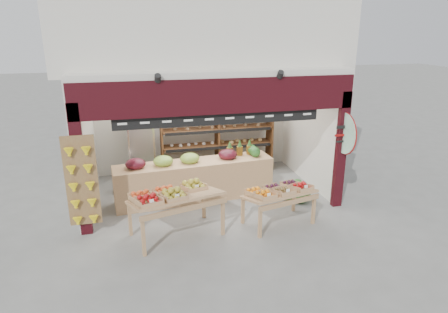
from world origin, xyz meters
TOP-DOWN VIEW (x-y plane):
  - ground at (0.00, 0.00)m, footprint 60.00×60.00m
  - shop_structure at (0.00, 1.61)m, footprint 6.36×5.12m
  - banana_board at (-2.73, -1.17)m, footprint 0.60×0.15m
  - gift_sign at (2.75, -1.15)m, footprint 0.04×0.93m
  - back_shelving at (0.57, 1.76)m, footprint 3.12×0.51m
  - refrigerator at (-1.50, 1.85)m, footprint 0.70×0.70m
  - cardboard_stack at (-1.66, 0.94)m, footprint 0.98×0.71m
  - mid_counter at (-0.38, 0.09)m, footprint 3.78×1.03m
  - display_table_left at (-1.13, -1.56)m, footprint 1.92×1.38m
  - display_table_right at (1.12, -1.57)m, footprint 1.57×1.10m
  - watermelon_pile at (1.97, -0.55)m, footprint 0.65×0.65m

SIDE VIEW (x-z plane):
  - ground at x=0.00m, z-range 0.00..0.00m
  - watermelon_pile at x=1.97m, z-range -0.09..0.42m
  - cardboard_stack at x=-1.66m, z-range -0.09..0.59m
  - mid_counter at x=-0.38m, z-range -0.07..1.09m
  - display_table_right at x=1.12m, z-range 0.26..1.19m
  - display_table_left at x=-1.13m, z-range 0.31..1.40m
  - refrigerator at x=-1.50m, z-range 0.00..1.78m
  - banana_board at x=-2.73m, z-range 0.22..2.02m
  - back_shelving at x=0.57m, z-range 0.25..2.17m
  - gift_sign at x=2.75m, z-range 1.29..2.21m
  - shop_structure at x=0.00m, z-range 1.22..6.62m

